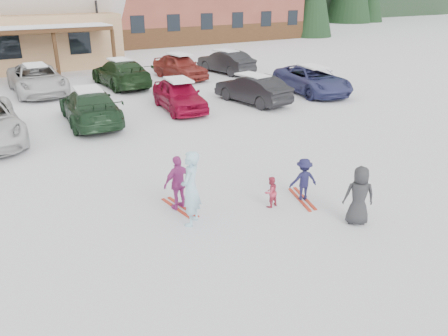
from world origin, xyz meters
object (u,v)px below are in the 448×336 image
child_magenta (179,183)px  parked_car_11 (121,73)px  lamp_post (97,14)px  parked_car_13 (226,62)px  parked_car_3 (90,106)px  parked_car_10 (37,79)px  child_navy (304,180)px  adult_skier (191,189)px  parked_car_6 (312,80)px  toddler_red (271,192)px  parked_car_4 (179,95)px  parked_car_5 (252,89)px  bystander_dark (359,196)px  parked_car_12 (180,66)px

child_magenta → parked_car_11: bearing=-110.6°
lamp_post → parked_car_13: bearing=-48.7°
lamp_post → parked_car_11: lamp_post is taller
parked_car_3 → parked_car_10: 7.11m
child_navy → adult_skier: bearing=9.7°
child_navy → parked_car_3: (-3.04, 10.06, 0.13)m
lamp_post → child_navy: size_ratio=5.29×
lamp_post → parked_car_6: (7.25, -14.52, -2.81)m
parked_car_10 → parked_car_11: 4.44m
parked_car_11 → toddler_red: bearing=82.7°
parked_car_11 → parked_car_13: 7.35m
parked_car_4 → parked_car_13: size_ratio=0.94×
parked_car_5 → parked_car_6: parked_car_6 is taller
bystander_dark → toddler_red: bearing=-19.5°
parked_car_6 → bystander_dark: bearing=-118.6°
parked_car_3 → parked_car_6: (11.78, -0.34, -0.01)m
child_navy → parked_car_12: bearing=-88.1°
lamp_post → toddler_red: size_ratio=7.41×
adult_skier → bystander_dark: size_ratio=1.27×
adult_skier → lamp_post: bearing=-145.2°
child_magenta → adult_skier: bearing=77.2°
parked_car_6 → parked_car_11: 10.77m
parked_car_10 → lamp_post: bearing=51.7°
child_magenta → parked_car_12: (7.38, 15.68, 0.02)m
parked_car_13 → adult_skier: bearing=47.4°
adult_skier → parked_car_4: bearing=-157.6°
adult_skier → toddler_red: 2.24m
lamp_post → parked_car_11: size_ratio=1.19×
parked_car_5 → toddler_red: bearing=48.8°
toddler_red → parked_car_11: bearing=-104.5°
parked_car_3 → parked_car_10: bearing=-78.1°
lamp_post → parked_car_5: size_ratio=1.49×
lamp_post → parked_car_3: lamp_post is taller
child_magenta → parked_car_10: (-0.91, 15.88, 0.03)m
parked_car_12 → parked_car_10: bearing=171.3°
parked_car_3 → parked_car_5: (7.77, -0.57, -0.03)m
parked_car_4 → parked_car_5: parked_car_4 is taller
adult_skier → toddler_red: bearing=129.2°
parked_car_5 → parked_car_10: 11.59m
lamp_post → bystander_dark: bearing=-92.6°
adult_skier → parked_car_6: bearing=174.0°
child_magenta → parked_car_3: bearing=-98.1°
adult_skier → parked_car_12: (7.46, 16.55, -0.18)m
bystander_dark → parked_car_6: bystander_dark is taller
adult_skier → child_magenta: bearing=-139.2°
parked_car_10 → parked_car_3: bearing=-82.9°
bystander_dark → parked_car_10: bearing=-43.2°
parked_car_10 → toddler_red: bearing=-80.7°
parked_car_12 → parked_car_13: size_ratio=1.00×
parked_car_6 → parked_car_12: size_ratio=1.16×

